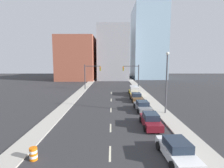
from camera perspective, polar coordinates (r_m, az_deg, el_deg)
sidewalk_left at (r=52.37m, az=-8.37°, el=-0.55°), size 2.04×91.51×0.12m
sidewalk_right at (r=52.33m, az=7.72°, el=-0.54°), size 2.04×91.51×0.12m
lane_stripe_at_7m at (r=14.77m, az=-0.80°, el=-21.68°), size 0.16×2.40×0.01m
lane_stripe_at_13m at (r=19.61m, az=-0.62°, el=-14.10°), size 0.16×2.40×0.01m
lane_stripe_at_20m at (r=26.33m, az=-0.49°, el=-8.46°), size 0.16×2.40×0.01m
lane_stripe_at_27m at (r=32.94m, az=-0.42°, el=-5.23°), size 0.16×2.40×0.01m
lane_stripe_at_34m at (r=40.26m, az=-0.37°, el=-2.92°), size 0.16×2.40×0.01m
building_brick_left at (r=71.28m, az=-11.43°, el=8.13°), size 14.00×16.00×16.67m
building_office_center at (r=73.99m, az=0.17°, el=9.91°), size 12.00×20.00×21.00m
building_glass_right at (r=79.84m, az=11.37°, el=12.83°), size 13.00×20.00×30.04m
traffic_signal_left at (r=44.85m, az=-7.55°, el=3.40°), size 4.22×0.35×6.42m
traffic_signal_right at (r=44.83m, az=7.06°, el=3.41°), size 4.22×0.35×6.42m
traffic_barrel at (r=14.89m, az=-24.43°, el=-20.06°), size 0.56×0.56×0.95m
street_lamp at (r=24.76m, az=17.26°, el=1.75°), size 0.44×0.44×8.46m
sedan_white at (r=14.53m, az=20.29°, el=-19.66°), size 2.27×4.69×1.48m
sedan_maroon at (r=20.18m, az=12.37°, el=-11.55°), size 2.02×4.48×1.53m
sedan_gray at (r=26.28m, az=9.77°, el=-7.13°), size 2.29×4.69×1.41m
sedan_brown at (r=32.43m, az=7.78°, el=-4.28°), size 2.09×4.52×1.47m
box_truck_yellow at (r=38.09m, az=7.08°, el=-2.19°), size 2.37×6.28×1.91m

